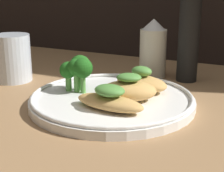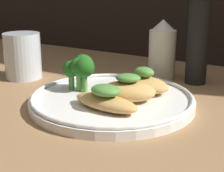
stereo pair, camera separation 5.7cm
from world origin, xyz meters
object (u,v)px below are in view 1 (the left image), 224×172
(broccoli_bunch, at_px, (78,69))
(plate, at_px, (112,100))
(pepper_grinder, at_px, (189,38))
(drinking_glass, at_px, (12,58))
(sauce_bottle, at_px, (154,50))

(broccoli_bunch, bearing_deg, plate, -3.88)
(pepper_grinder, height_order, drinking_glass, pepper_grinder)
(broccoli_bunch, relative_size, pepper_grinder, 0.33)
(sauce_bottle, relative_size, drinking_glass, 1.30)
(plate, distance_m, broccoli_bunch, 0.08)
(broccoli_bunch, height_order, pepper_grinder, pepper_grinder)
(pepper_grinder, distance_m, drinking_glass, 0.37)
(broccoli_bunch, xyz_separation_m, sauce_bottle, (0.07, 0.20, 0.00))
(pepper_grinder, xyz_separation_m, drinking_glass, (-0.33, -0.16, -0.04))
(plate, distance_m, sauce_bottle, 0.21)
(sauce_bottle, distance_m, drinking_glass, 0.30)
(broccoli_bunch, relative_size, sauce_bottle, 0.51)
(plate, bearing_deg, broccoli_bunch, 176.12)
(plate, relative_size, drinking_glass, 2.87)
(broccoli_bunch, bearing_deg, pepper_grinder, 53.93)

